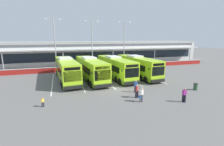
{
  "coord_description": "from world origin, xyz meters",
  "views": [
    {
      "loc": [
        -7.22,
        -20.61,
        6.9
      ],
      "look_at": [
        0.56,
        3.0,
        1.6
      ],
      "focal_mm": 26.11,
      "sensor_mm": 36.0,
      "label": 1
    }
  ],
  "objects_px": {
    "coach_bus_left_centre": "(91,69)",
    "litter_bin": "(195,87)",
    "lamp_post_west": "(55,41)",
    "pedestrian_in_dark_coat": "(137,91)",
    "pedestrian_near_bin": "(136,86)",
    "pedestrian_child": "(43,102)",
    "pedestrian_approaching_bus": "(184,95)",
    "lamp_post_east": "(124,41)",
    "pedestrian_with_handbag": "(141,94)",
    "lamp_post_centre": "(92,41)",
    "coach_bus_right_centre": "(137,67)",
    "coach_bus_centre": "(115,68)",
    "coach_bus_leftmost": "(67,70)"
  },
  "relations": [
    {
      "from": "coach_bus_left_centre",
      "to": "litter_bin",
      "type": "bearing_deg",
      "value": -38.88
    },
    {
      "from": "litter_bin",
      "to": "lamp_post_west",
      "type": "bearing_deg",
      "value": 131.32
    },
    {
      "from": "pedestrian_in_dark_coat",
      "to": "pedestrian_near_bin",
      "type": "height_order",
      "value": "same"
    },
    {
      "from": "pedestrian_child",
      "to": "pedestrian_approaching_bus",
      "type": "bearing_deg",
      "value": -13.4
    },
    {
      "from": "lamp_post_east",
      "to": "pedestrian_child",
      "type": "bearing_deg",
      "value": -130.15
    },
    {
      "from": "coach_bus_left_centre",
      "to": "pedestrian_child",
      "type": "bearing_deg",
      "value": -125.71
    },
    {
      "from": "coach_bus_left_centre",
      "to": "pedestrian_approaching_bus",
      "type": "bearing_deg",
      "value": -59.11
    },
    {
      "from": "pedestrian_with_handbag",
      "to": "lamp_post_east",
      "type": "xyz_separation_m",
      "value": [
        7.18,
        22.63,
        5.43
      ]
    },
    {
      "from": "pedestrian_with_handbag",
      "to": "lamp_post_centre",
      "type": "distance_m",
      "value": 23.48
    },
    {
      "from": "pedestrian_in_dark_coat",
      "to": "pedestrian_child",
      "type": "distance_m",
      "value": 10.38
    },
    {
      "from": "pedestrian_near_bin",
      "to": "lamp_post_east",
      "type": "xyz_separation_m",
      "value": [
        6.3,
        19.44,
        5.42
      ]
    },
    {
      "from": "lamp_post_east",
      "to": "litter_bin",
      "type": "distance_m",
      "value": 22.0
    },
    {
      "from": "lamp_post_west",
      "to": "lamp_post_centre",
      "type": "distance_m",
      "value": 8.2
    },
    {
      "from": "coach_bus_right_centre",
      "to": "lamp_post_west",
      "type": "xyz_separation_m",
      "value": [
        -14.26,
        10.41,
        4.5
      ]
    },
    {
      "from": "coach_bus_right_centre",
      "to": "lamp_post_west",
      "type": "distance_m",
      "value": 18.22
    },
    {
      "from": "pedestrian_near_bin",
      "to": "lamp_post_east",
      "type": "bearing_deg",
      "value": 72.04
    },
    {
      "from": "pedestrian_in_dark_coat",
      "to": "lamp_post_west",
      "type": "distance_m",
      "value": 23.18
    },
    {
      "from": "pedestrian_near_bin",
      "to": "lamp_post_east",
      "type": "height_order",
      "value": "lamp_post_east"
    },
    {
      "from": "pedestrian_near_bin",
      "to": "lamp_post_centre",
      "type": "distance_m",
      "value": 20.44
    },
    {
      "from": "coach_bus_centre",
      "to": "coach_bus_leftmost",
      "type": "bearing_deg",
      "value": 177.26
    },
    {
      "from": "pedestrian_approaching_bus",
      "to": "litter_bin",
      "type": "xyz_separation_m",
      "value": [
        4.62,
        3.03,
        -0.41
      ]
    },
    {
      "from": "coach_bus_right_centre",
      "to": "pedestrian_in_dark_coat",
      "type": "relative_size",
      "value": 7.6
    },
    {
      "from": "litter_bin",
      "to": "coach_bus_right_centre",
      "type": "bearing_deg",
      "value": 110.38
    },
    {
      "from": "lamp_post_west",
      "to": "litter_bin",
      "type": "relative_size",
      "value": 11.83
    },
    {
      "from": "coach_bus_left_centre",
      "to": "coach_bus_right_centre",
      "type": "distance_m",
      "value": 8.69
    },
    {
      "from": "coach_bus_leftmost",
      "to": "lamp_post_east",
      "type": "height_order",
      "value": "lamp_post_east"
    },
    {
      "from": "coach_bus_left_centre",
      "to": "litter_bin",
      "type": "height_order",
      "value": "coach_bus_left_centre"
    },
    {
      "from": "pedestrian_near_bin",
      "to": "litter_bin",
      "type": "bearing_deg",
      "value": -11.75
    },
    {
      "from": "coach_bus_left_centre",
      "to": "coach_bus_right_centre",
      "type": "relative_size",
      "value": 1.0
    },
    {
      "from": "pedestrian_approaching_bus",
      "to": "lamp_post_east",
      "type": "bearing_deg",
      "value": 83.49
    },
    {
      "from": "pedestrian_approaching_bus",
      "to": "coach_bus_right_centre",
      "type": "bearing_deg",
      "value": 86.13
    },
    {
      "from": "coach_bus_right_centre",
      "to": "litter_bin",
      "type": "height_order",
      "value": "coach_bus_right_centre"
    },
    {
      "from": "lamp_post_west",
      "to": "lamp_post_east",
      "type": "height_order",
      "value": "same"
    },
    {
      "from": "pedestrian_child",
      "to": "lamp_post_west",
      "type": "xyz_separation_m",
      "value": [
        1.3,
        20.0,
        5.75
      ]
    },
    {
      "from": "coach_bus_leftmost",
      "to": "lamp_post_centre",
      "type": "height_order",
      "value": "lamp_post_centre"
    },
    {
      "from": "pedestrian_in_dark_coat",
      "to": "pedestrian_near_bin",
      "type": "relative_size",
      "value": 1.0
    },
    {
      "from": "pedestrian_near_bin",
      "to": "lamp_post_west",
      "type": "relative_size",
      "value": 0.15
    },
    {
      "from": "coach_bus_left_centre",
      "to": "pedestrian_near_bin",
      "type": "xyz_separation_m",
      "value": [
        4.26,
        -8.32,
        -0.91
      ]
    },
    {
      "from": "pedestrian_in_dark_coat",
      "to": "pedestrian_child",
      "type": "bearing_deg",
      "value": 176.48
    },
    {
      "from": "pedestrian_with_handbag",
      "to": "lamp_post_west",
      "type": "distance_m",
      "value": 24.33
    },
    {
      "from": "coach_bus_leftmost",
      "to": "coach_bus_centre",
      "type": "bearing_deg",
      "value": -2.74
    },
    {
      "from": "coach_bus_centre",
      "to": "litter_bin",
      "type": "relative_size",
      "value": 13.24
    },
    {
      "from": "pedestrian_near_bin",
      "to": "pedestrian_approaching_bus",
      "type": "distance_m",
      "value": 5.91
    },
    {
      "from": "pedestrian_child",
      "to": "pedestrian_near_bin",
      "type": "relative_size",
      "value": 0.62
    },
    {
      "from": "pedestrian_approaching_bus",
      "to": "litter_bin",
      "type": "relative_size",
      "value": 1.74
    },
    {
      "from": "pedestrian_near_bin",
      "to": "lamp_post_centre",
      "type": "height_order",
      "value": "lamp_post_centre"
    },
    {
      "from": "coach_bus_left_centre",
      "to": "coach_bus_right_centre",
      "type": "xyz_separation_m",
      "value": [
        8.69,
        0.04,
        0.0
      ]
    },
    {
      "from": "lamp_post_west",
      "to": "litter_bin",
      "type": "bearing_deg",
      "value": -48.68
    },
    {
      "from": "coach_bus_leftmost",
      "to": "pedestrian_approaching_bus",
      "type": "bearing_deg",
      "value": -49.3
    },
    {
      "from": "pedestrian_with_handbag",
      "to": "lamp_post_west",
      "type": "height_order",
      "value": "lamp_post_west"
    }
  ]
}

